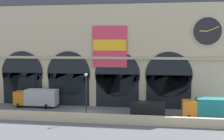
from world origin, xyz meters
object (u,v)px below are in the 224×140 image
Objects in this scene: van_mideast at (148,108)px; street_lamp_quayside at (86,91)px; box_truck_east at (209,108)px; box_truck_midwest at (37,97)px.

street_lamp_quayside is (-8.64, -3.96, 3.17)m from van_mideast.
box_truck_east is at bearing 11.28° from street_lamp_quayside.
box_truck_midwest is 13.14m from street_lamp_quayside.
van_mideast is at bearing -9.62° from box_truck_midwest.
van_mideast is at bearing 177.12° from box_truck_east.
box_truck_midwest is at bearing 172.50° from box_truck_east.
box_truck_midwest is 1.09× the size of street_lamp_quayside.
van_mideast is 10.02m from street_lamp_quayside.
box_truck_east is at bearing -2.88° from van_mideast.
van_mideast is at bearing 24.59° from street_lamp_quayside.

